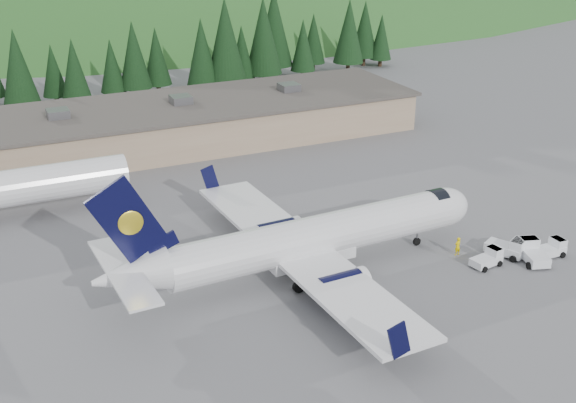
{
  "coord_description": "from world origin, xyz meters",
  "views": [
    {
      "loc": [
        -25.01,
        -47.86,
        29.22
      ],
      "look_at": [
        0.0,
        6.0,
        4.0
      ],
      "focal_mm": 45.0,
      "sensor_mm": 36.0,
      "label": 1
    }
  ],
  "objects_px": {
    "baggage_tug_a": "(488,258)",
    "baggage_tug_b": "(551,249)",
    "baggage_tug_d": "(509,248)",
    "ramp_worker": "(458,246)",
    "baggage_tug_c": "(532,252)",
    "terminal_building": "(144,127)",
    "airliner": "(308,240)"
  },
  "relations": [
    {
      "from": "airliner",
      "to": "baggage_tug_b",
      "type": "bearing_deg",
      "value": -19.2
    },
    {
      "from": "terminal_building",
      "to": "baggage_tug_d",
      "type": "distance_m",
      "value": 47.81
    },
    {
      "from": "baggage_tug_d",
      "to": "baggage_tug_c",
      "type": "bearing_deg",
      "value": 11.33
    },
    {
      "from": "baggage_tug_b",
      "to": "baggage_tug_c",
      "type": "distance_m",
      "value": 2.18
    },
    {
      "from": "baggage_tug_b",
      "to": "terminal_building",
      "type": "relative_size",
      "value": 0.04
    },
    {
      "from": "ramp_worker",
      "to": "baggage_tug_c",
      "type": "bearing_deg",
      "value": 138.38
    },
    {
      "from": "baggage_tug_c",
      "to": "ramp_worker",
      "type": "relative_size",
      "value": 2.19
    },
    {
      "from": "baggage_tug_b",
      "to": "baggage_tug_c",
      "type": "height_order",
      "value": "baggage_tug_c"
    },
    {
      "from": "terminal_building",
      "to": "baggage_tug_d",
      "type": "relative_size",
      "value": 19.18
    },
    {
      "from": "baggage_tug_a",
      "to": "terminal_building",
      "type": "xyz_separation_m",
      "value": [
        -18.64,
        43.34,
        1.96
      ]
    },
    {
      "from": "airliner",
      "to": "terminal_building",
      "type": "relative_size",
      "value": 0.48
    },
    {
      "from": "baggage_tug_b",
      "to": "ramp_worker",
      "type": "xyz_separation_m",
      "value": [
        -7.37,
        3.59,
        0.16
      ]
    },
    {
      "from": "baggage_tug_b",
      "to": "baggage_tug_d",
      "type": "bearing_deg",
      "value": 156.29
    },
    {
      "from": "terminal_building",
      "to": "baggage_tug_d",
      "type": "height_order",
      "value": "terminal_building"
    },
    {
      "from": "airliner",
      "to": "terminal_building",
      "type": "bearing_deg",
      "value": 93.43
    },
    {
      "from": "terminal_building",
      "to": "baggage_tug_c",
      "type": "bearing_deg",
      "value": -62.93
    },
    {
      "from": "baggage_tug_c",
      "to": "baggage_tug_d",
      "type": "height_order",
      "value": "baggage_tug_c"
    },
    {
      "from": "baggage_tug_b",
      "to": "terminal_building",
      "type": "xyz_separation_m",
      "value": [
        -24.8,
        44.25,
        1.93
      ]
    },
    {
      "from": "baggage_tug_d",
      "to": "ramp_worker",
      "type": "bearing_deg",
      "value": -145.35
    },
    {
      "from": "airliner",
      "to": "baggage_tug_c",
      "type": "relative_size",
      "value": 9.25
    },
    {
      "from": "baggage_tug_b",
      "to": "baggage_tug_c",
      "type": "xyz_separation_m",
      "value": [
        -2.18,
        -0.01,
        0.11
      ]
    },
    {
      "from": "baggage_tug_a",
      "to": "baggage_tug_b",
      "type": "relative_size",
      "value": 1.02
    },
    {
      "from": "airliner",
      "to": "baggage_tug_d",
      "type": "relative_size",
      "value": 9.27
    },
    {
      "from": "baggage_tug_a",
      "to": "baggage_tug_b",
      "type": "height_order",
      "value": "baggage_tug_b"
    },
    {
      "from": "airliner",
      "to": "ramp_worker",
      "type": "xyz_separation_m",
      "value": [
        13.43,
        -2.62,
        -2.19
      ]
    },
    {
      "from": "baggage_tug_a",
      "to": "baggage_tug_c",
      "type": "relative_size",
      "value": 0.8
    },
    {
      "from": "baggage_tug_b",
      "to": "baggage_tug_d",
      "type": "xyz_separation_m",
      "value": [
        -3.43,
        1.53,
        0.1
      ]
    },
    {
      "from": "airliner",
      "to": "baggage_tug_a",
      "type": "bearing_deg",
      "value": -22.49
    },
    {
      "from": "baggage_tug_d",
      "to": "terminal_building",
      "type": "bearing_deg",
      "value": 178.84
    },
    {
      "from": "baggage_tug_a",
      "to": "baggage_tug_d",
      "type": "height_order",
      "value": "baggage_tug_d"
    },
    {
      "from": "baggage_tug_a",
      "to": "ramp_worker",
      "type": "bearing_deg",
      "value": 105.28
    },
    {
      "from": "baggage_tug_c",
      "to": "baggage_tug_a",
      "type": "bearing_deg",
      "value": 94.4
    }
  ]
}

